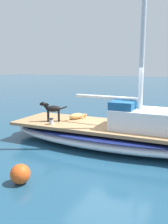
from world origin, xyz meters
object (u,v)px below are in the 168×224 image
object	(u,v)px
dog_tan	(77,116)
deck_winch	(51,122)
dog_black	(52,109)
mooring_buoy	(20,174)
sailboat_main	(111,135)

from	to	relation	value
dog_tan	deck_winch	world-z (taller)	dog_tan
dog_black	dog_tan	xyz separation A→B (m)	(-0.76, 0.57, -0.32)
dog_black	mooring_buoy	xyz separation A→B (m)	(3.00, 1.29, -0.86)
sailboat_main	mooring_buoy	size ratio (longest dim) A/B	16.77
dog_tan	dog_black	bearing A→B (deg)	-36.91
dog_black	mooring_buoy	distance (m)	3.38
dog_tan	deck_winch	distance (m)	1.20
dog_black	mooring_buoy	size ratio (longest dim) A/B	1.89
dog_tan	mooring_buoy	xyz separation A→B (m)	(3.76, 0.73, -0.55)
dog_black	deck_winch	world-z (taller)	dog_black
dog_tan	deck_winch	bearing A→B (deg)	-15.50
deck_winch	mooring_buoy	size ratio (longest dim) A/B	0.48
sailboat_main	dog_tan	size ratio (longest dim) A/B	8.22
sailboat_main	deck_winch	size ratio (longest dim) A/B	35.13
dog_black	deck_winch	distance (m)	0.57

